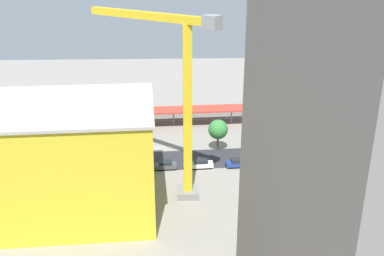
% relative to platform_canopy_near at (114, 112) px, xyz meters
% --- Properties ---
extents(ground_plane, '(180.85, 180.85, 0.00)m').
position_rel_platform_canopy_near_xyz_m(ground_plane, '(-10.31, 13.17, -3.94)').
color(ground_plane, gray).
rests_on(ground_plane, ground).
extents(rail_bed, '(113.72, 21.66, 0.01)m').
position_rel_platform_canopy_near_xyz_m(rail_bed, '(-10.31, -7.64, -3.94)').
color(rail_bed, '#665E54').
rests_on(rail_bed, ground).
extents(street_asphalt, '(113.37, 15.97, 0.01)m').
position_rel_platform_canopy_near_xyz_m(street_asphalt, '(-10.31, 19.08, -3.94)').
color(street_asphalt, '#2D2D33').
rests_on(street_asphalt, ground).
extents(track_rails, '(112.82, 15.25, 0.12)m').
position_rel_platform_canopy_near_xyz_m(track_rails, '(-10.31, -7.64, -3.76)').
color(track_rails, '#9E9EA8').
rests_on(track_rails, ground).
extents(platform_canopy_near, '(62.98, 8.99, 4.16)m').
position_rel_platform_canopy_near_xyz_m(platform_canopy_near, '(0.00, 0.00, 0.00)').
color(platform_canopy_near, '#C63D2D').
rests_on(platform_canopy_near, ground).
extents(locomotive, '(14.97, 3.36, 4.84)m').
position_rel_platform_canopy_near_xyz_m(locomotive, '(-42.39, -10.99, -2.25)').
color(locomotive, black).
rests_on(locomotive, ground).
extents(passenger_coach, '(16.20, 4.06, 6.08)m').
position_rel_platform_canopy_near_xyz_m(passenger_coach, '(-65.39, -10.99, -0.75)').
color(passenger_coach, black).
rests_on(passenger_coach, ground).
extents(freight_coach_far, '(17.41, 4.02, 6.09)m').
position_rel_platform_canopy_near_xyz_m(freight_coach_far, '(13.45, -4.29, -0.74)').
color(freight_coach_far, black).
rests_on(freight_coach_far, ground).
extents(parked_car_0, '(4.48, 2.20, 1.69)m').
position_rel_platform_canopy_near_xyz_m(parked_car_0, '(-39.49, 22.45, -3.19)').
color(parked_car_0, black).
rests_on(parked_car_0, ground).
extents(parked_car_1, '(4.45, 1.81, 1.82)m').
position_rel_platform_canopy_near_xyz_m(parked_car_1, '(-32.80, 22.37, -3.14)').
color(parked_car_1, black).
rests_on(parked_car_1, ground).
extents(parked_car_2, '(4.54, 2.20, 1.69)m').
position_rel_platform_canopy_near_xyz_m(parked_car_2, '(-26.41, 22.34, -3.20)').
color(parked_car_2, black).
rests_on(parked_car_2, ground).
extents(parked_car_3, '(4.91, 2.09, 1.74)m').
position_rel_platform_canopy_near_xyz_m(parked_car_3, '(-19.25, 22.60, -3.17)').
color(parked_car_3, black).
rests_on(parked_car_3, ground).
extents(parked_car_4, '(4.38, 2.14, 1.62)m').
position_rel_platform_canopy_near_xyz_m(parked_car_4, '(-12.47, 22.73, -3.22)').
color(parked_car_4, black).
rests_on(parked_car_4, ground).
extents(parked_car_5, '(4.42, 2.15, 1.66)m').
position_rel_platform_canopy_near_xyz_m(parked_car_5, '(-5.60, 22.49, -3.20)').
color(parked_car_5, black).
rests_on(parked_car_5, ground).
extents(parked_car_6, '(4.70, 2.23, 1.66)m').
position_rel_platform_canopy_near_xyz_m(parked_car_6, '(1.47, 22.29, -3.21)').
color(parked_car_6, black).
rests_on(parked_car_6, ground).
extents(construction_building, '(33.52, 23.31, 17.11)m').
position_rel_platform_canopy_near_xyz_m(construction_building, '(5.23, 36.04, 4.61)').
color(construction_building, yellow).
rests_on(construction_building, ground).
extents(construction_roof_slab, '(34.15, 23.95, 0.40)m').
position_rel_platform_canopy_near_xyz_m(construction_roof_slab, '(5.23, 36.04, 13.37)').
color(construction_roof_slab, '#B7B2A8').
rests_on(construction_roof_slab, construction_building).
extents(tower_crane, '(21.26, 18.40, 30.45)m').
position_rel_platform_canopy_near_xyz_m(tower_crane, '(-14.74, 31.67, 14.32)').
color(tower_crane, gray).
rests_on(tower_crane, ground).
extents(box_truck_0, '(8.56, 2.56, 3.36)m').
position_rel_platform_canopy_near_xyz_m(box_truck_0, '(-0.10, 18.61, -2.29)').
color(box_truck_0, black).
rests_on(box_truck_0, ground).
extents(box_truck_1, '(8.72, 3.39, 3.43)m').
position_rel_platform_canopy_near_xyz_m(box_truck_1, '(7.22, 20.94, -2.25)').
color(box_truck_1, black).
rests_on(box_truck_1, ground).
extents(box_truck_2, '(8.57, 3.53, 3.16)m').
position_rel_platform_canopy_near_xyz_m(box_truck_2, '(-2.02, 19.58, -2.37)').
color(box_truck_2, black).
rests_on(box_truck_2, ground).
extents(street_tree_0, '(4.57, 4.57, 6.89)m').
position_rel_platform_canopy_near_xyz_m(street_tree_0, '(-45.48, 13.49, 0.63)').
color(street_tree_0, brown).
rests_on(street_tree_0, ground).
extents(street_tree_1, '(4.82, 4.82, 7.18)m').
position_rel_platform_canopy_near_xyz_m(street_tree_1, '(16.27, 15.03, 0.80)').
color(street_tree_1, brown).
rests_on(street_tree_1, ground).
extents(street_tree_2, '(6.20, 6.20, 8.63)m').
position_rel_platform_canopy_near_xyz_m(street_tree_2, '(-4.97, 13.85, 1.57)').
color(street_tree_2, brown).
rests_on(street_tree_2, ground).
extents(street_tree_3, '(5.34, 5.34, 7.37)m').
position_rel_platform_canopy_near_xyz_m(street_tree_3, '(21.03, 14.28, 0.75)').
color(street_tree_3, brown).
rests_on(street_tree_3, ground).
extents(street_tree_4, '(5.15, 5.15, 6.97)m').
position_rel_platform_canopy_near_xyz_m(street_tree_4, '(-35.70, 13.81, 0.44)').
color(street_tree_4, brown).
rests_on(street_tree_4, ground).
extents(street_tree_5, '(4.12, 4.12, 6.81)m').
position_rel_platform_canopy_near_xyz_m(street_tree_5, '(-23.34, 14.37, 0.78)').
color(street_tree_5, brown).
rests_on(street_tree_5, ground).
extents(traffic_light, '(0.50, 0.36, 6.81)m').
position_rel_platform_canopy_near_xyz_m(traffic_light, '(-16.30, 14.36, 0.56)').
color(traffic_light, '#333333').
rests_on(traffic_light, ground).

